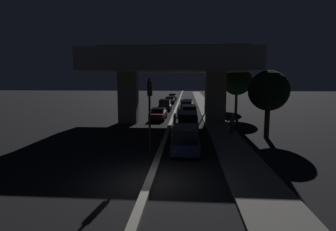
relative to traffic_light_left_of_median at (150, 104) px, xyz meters
The scene contains 22 objects.
ground_plane 5.60m from the traffic_light_left_of_median, 82.24° to the right, with size 200.00×200.00×0.00m, color black.
median_divider 30.87m from the traffic_light_left_of_median, 88.90° to the left, with size 0.38×126.00×0.25m, color gray.
sidewalk_right 24.62m from the traffic_light_left_of_median, 76.33° to the left, with size 2.68×126.00×0.13m, color slate.
elevated_overpass 13.78m from the traffic_light_left_of_median, 87.49° to the left, with size 17.09×13.06×8.89m.
traffic_light_left_of_median is the anchor object (origin of this frame).
street_lamp 22.07m from the traffic_light_left_of_median, 77.82° to the left, with size 2.42×0.32×7.25m.
car_dark_blue_lead 3.65m from the traffic_light_left_of_median, 28.16° to the left, with size 2.04×4.41×1.81m.
car_dark_red_second 7.87m from the traffic_light_left_of_median, 70.58° to the left, with size 2.12×4.52×2.07m.
car_grey_third 16.26m from the traffic_light_left_of_median, 80.47° to the left, with size 2.11×4.45×1.82m.
car_dark_blue_fourth 23.63m from the traffic_light_left_of_median, 84.61° to the left, with size 2.18×4.71×1.81m.
car_silver_fifth 29.65m from the traffic_light_left_of_median, 85.17° to the left, with size 1.87×4.69×1.55m.
car_dark_red_lead_oncoming 16.26m from the traffic_light_left_of_median, 94.33° to the left, with size 2.02×4.77×1.43m.
car_dark_blue_second_oncoming 25.64m from the traffic_light_left_of_median, 92.65° to the left, with size 2.06×4.13×1.80m.
car_dark_red_third_oncoming 37.75m from the traffic_light_left_of_median, 91.81° to the left, with size 2.07×4.61×1.39m.
car_grey_fourth_oncoming 46.36m from the traffic_light_left_of_median, 91.34° to the left, with size 1.93×4.25×1.56m.
motorcycle_white_filtering_near 4.77m from the traffic_light_left_of_median, 69.71° to the left, with size 0.33×1.77×1.48m.
motorcycle_black_filtering_mid 11.00m from the traffic_light_left_of_median, 84.02° to the left, with size 0.33×1.97×1.52m.
motorcycle_blue_filtering_far 18.78m from the traffic_light_left_of_median, 86.13° to the left, with size 0.32×1.86×1.39m.
pedestrian_on_sidewalk 10.34m from the traffic_light_left_of_median, 49.30° to the left, with size 0.40×0.40×1.77m.
roadside_tree_kerbside_near 11.24m from the traffic_light_left_of_median, 34.18° to the left, with size 3.43×3.43×5.82m.
roadside_tree_kerbside_mid 21.29m from the traffic_light_left_of_median, 64.91° to the left, with size 3.91×3.91×6.83m.
roadside_tree_kerbside_far 30.61m from the traffic_light_left_of_median, 72.99° to the left, with size 4.66×4.66×8.01m.
Camera 1 is at (1.78, -12.22, 5.09)m, focal length 28.00 mm.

